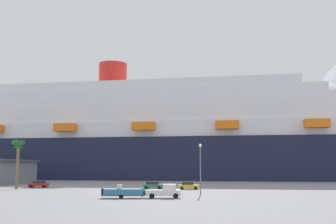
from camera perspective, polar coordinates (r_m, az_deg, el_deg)
The scene contains 9 objects.
ground_plane at distance 115.27m, azimuth -5.11°, elevation -9.85°, with size 600.00×600.00×0.00m, color gray.
cruise_ship at distance 161.90m, azimuth 3.27°, elevation -3.76°, with size 250.04×47.09×54.36m.
pickup_truck at distance 68.35m, azimuth -0.46°, elevation -10.72°, with size 5.84×2.94×2.20m.
small_boat_on_trailer at distance 68.40m, azimuth -5.50°, elevation -10.76°, with size 8.60×2.89×2.15m.
palm_tree at distance 100.80m, azimuth -19.65°, elevation -4.85°, with size 3.25×3.22×11.00m.
street_lamp at distance 76.07m, azimuth 4.41°, elevation -6.79°, with size 0.56×0.56×9.02m.
parked_car_yellow_taxi at distance 93.78m, azimuth 2.81°, elevation -9.93°, with size 4.52×2.18×1.58m.
parked_car_red_hatchback at distance 106.19m, azimuth -17.15°, elevation -9.32°, with size 4.76×2.35×1.58m.
parked_car_green_wagon at distance 95.75m, azimuth -2.03°, elevation -9.88°, with size 4.83×2.56×1.58m.
Camera 1 is at (22.30, -82.98, 5.05)m, focal length 44.95 mm.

